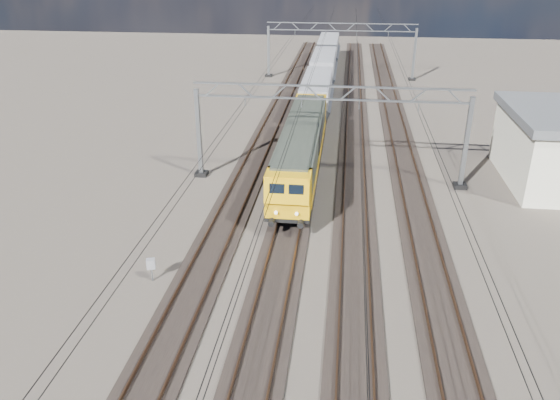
# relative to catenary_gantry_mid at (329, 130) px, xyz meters

# --- Properties ---
(ground) EXTENTS (160.00, 160.00, 0.00)m
(ground) POSITION_rel_catenary_gantry_mid_xyz_m (-0.00, -4.00, -3.91)
(ground) COLOR #2A231F
(ground) RESTS_ON ground
(track_outer_west) EXTENTS (2.60, 140.00, 0.30)m
(track_outer_west) POSITION_rel_catenary_gantry_mid_xyz_m (-6.00, -4.00, -3.83)
(track_outer_west) COLOR black
(track_outer_west) RESTS_ON ground
(track_loco) EXTENTS (2.60, 140.00, 0.30)m
(track_loco) POSITION_rel_catenary_gantry_mid_xyz_m (-2.00, -4.00, -3.83)
(track_loco) COLOR black
(track_loco) RESTS_ON ground
(track_inner_east) EXTENTS (2.60, 140.00, 0.30)m
(track_inner_east) POSITION_rel_catenary_gantry_mid_xyz_m (2.00, -4.00, -3.83)
(track_inner_east) COLOR black
(track_inner_east) RESTS_ON ground
(track_outer_east) EXTENTS (2.60, 140.00, 0.30)m
(track_outer_east) POSITION_rel_catenary_gantry_mid_xyz_m (6.00, -4.00, -3.83)
(track_outer_east) COLOR black
(track_outer_east) RESTS_ON ground
(catenary_gantry_mid) EXTENTS (19.90, 0.90, 7.11)m
(catenary_gantry_mid) POSITION_rel_catenary_gantry_mid_xyz_m (0.00, 0.00, 0.00)
(catenary_gantry_mid) COLOR gray
(catenary_gantry_mid) RESTS_ON ground
(catenary_gantry_far) EXTENTS (19.90, 0.90, 7.11)m
(catenary_gantry_far) POSITION_rel_catenary_gantry_mid_xyz_m (0.00, 36.00, 0.00)
(catenary_gantry_far) COLOR gray
(catenary_gantry_far) RESTS_ON ground
(overhead_wires) EXTENTS (12.03, 140.00, 0.53)m
(overhead_wires) POSITION_rel_catenary_gantry_mid_xyz_m (-0.00, 4.00, 1.84)
(overhead_wires) COLOR black
(overhead_wires) RESTS_ON ground
(locomotive) EXTENTS (2.76, 21.10, 3.62)m
(locomotive) POSITION_rel_catenary_gantry_mid_xyz_m (-2.00, 0.93, -1.58)
(locomotive) COLOR black
(locomotive) RESTS_ON ground
(hopper_wagon_lead) EXTENTS (3.38, 13.00, 3.25)m
(hopper_wagon_lead) POSITION_rel_catenary_gantry_mid_xyz_m (-2.00, 18.63, -1.67)
(hopper_wagon_lead) COLOR black
(hopper_wagon_lead) RESTS_ON ground
(hopper_wagon_mid) EXTENTS (3.38, 13.00, 3.25)m
(hopper_wagon_mid) POSITION_rel_catenary_gantry_mid_xyz_m (-2.00, 32.83, -1.67)
(hopper_wagon_mid) COLOR black
(hopper_wagon_mid) RESTS_ON ground
(hopper_wagon_third) EXTENTS (3.38, 13.00, 3.25)m
(hopper_wagon_third) POSITION_rel_catenary_gantry_mid_xyz_m (-2.00, 47.03, -1.67)
(hopper_wagon_third) COLOR black
(hopper_wagon_third) RESTS_ON ground
(trackside_cabinet) EXTENTS (0.50, 0.43, 1.28)m
(trackside_cabinet) POSITION_rel_catenary_gantry_mid_xyz_m (-8.35, -14.44, -2.94)
(trackside_cabinet) COLOR gray
(trackside_cabinet) RESTS_ON ground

